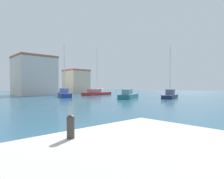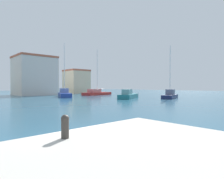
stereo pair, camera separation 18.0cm
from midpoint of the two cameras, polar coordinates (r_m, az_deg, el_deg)
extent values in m
plane|color=#285670|center=(32.71, -7.49, -3.10)|extent=(160.00, 160.00, 0.00)
cylinder|color=#38332D|center=(5.52, -12.99, -11.34)|extent=(0.22, 0.22, 0.55)
sphere|color=#38332D|center=(5.46, -13.00, -8.53)|extent=(0.23, 0.23, 0.23)
cube|color=#233D93|center=(42.40, -13.96, -1.58)|extent=(5.17, 8.29, 0.87)
cube|color=#6E7DB1|center=(43.45, -14.11, -0.28)|extent=(2.73, 3.44, 1.01)
cylinder|color=silver|center=(42.53, -14.00, 6.26)|extent=(0.12, 0.12, 10.75)
cylinder|color=silver|center=(40.92, -13.77, 0.19)|extent=(1.17, 2.63, 0.08)
cube|color=#B22823|center=(50.29, -4.35, -1.25)|extent=(9.32, 4.51, 0.68)
cube|color=#C4716E|center=(49.42, -5.19, -0.37)|extent=(3.65, 2.59, 0.90)
cylinder|color=silver|center=(50.41, -4.36, 5.61)|extent=(0.12, 0.12, 11.38)
cylinder|color=silver|center=(51.49, -3.19, 0.18)|extent=(3.08, 0.70, 0.08)
cube|color=#1E707A|center=(36.63, 5.14, -2.01)|extent=(7.42, 5.32, 0.81)
cube|color=#6B9CA2|center=(35.59, 4.70, -0.69)|extent=(2.89, 2.43, 0.95)
cube|color=#19234C|center=(37.79, 17.12, -2.04)|extent=(6.12, 3.61, 0.71)
cube|color=slate|center=(37.95, 17.20, -0.70)|extent=(1.85, 1.86, 1.05)
cylinder|color=silver|center=(37.85, 17.16, 5.54)|extent=(0.12, 0.12, 9.30)
cube|color=beige|center=(53.89, -22.18, 3.57)|extent=(9.16, 9.25, 9.60)
cube|color=#B25B42|center=(54.35, -22.22, 8.90)|extent=(9.34, 9.43, 0.50)
cube|color=beige|center=(62.78, -10.56, 2.12)|extent=(6.38, 7.13, 7.10)
cube|color=#B25B42|center=(62.97, -10.57, 5.58)|extent=(6.51, 7.28, 0.50)
camera|label=1|loc=(0.09, -89.87, 0.00)|focal=30.46mm
camera|label=2|loc=(0.09, 90.13, 0.00)|focal=30.46mm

